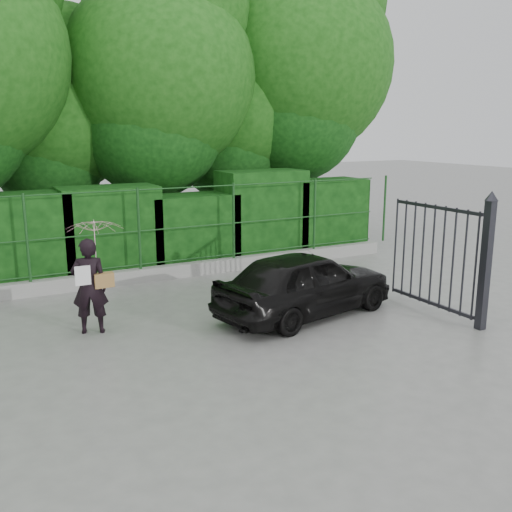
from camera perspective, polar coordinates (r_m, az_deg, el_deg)
name	(u,v)px	position (r m, az deg, el deg)	size (l,w,h in m)	color
ground	(204,354)	(8.82, -5.25, -9.72)	(80.00, 80.00, 0.00)	gray
kerb	(123,277)	(12.84, -13.12, -2.11)	(14.00, 0.25, 0.30)	#9E9E99
fence	(131,230)	(12.68, -12.40, 2.60)	(14.13, 0.06, 1.80)	#19461A
hedge	(106,231)	(13.58, -14.82, 2.45)	(14.20, 1.20, 2.28)	black
trees	(124,78)	(15.91, -13.03, 16.93)	(17.10, 6.15, 8.08)	black
gate	(463,256)	(10.52, 20.03, 0.02)	(0.22, 2.33, 2.36)	#232329
woman	(94,259)	(9.75, -15.93, -0.25)	(0.95, 0.94, 1.90)	black
car	(305,283)	(10.40, 4.97, -2.68)	(1.44, 3.57, 1.22)	black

